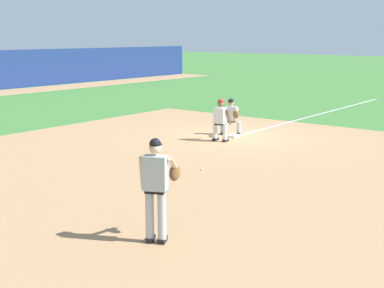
# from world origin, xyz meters

# --- Properties ---
(ground_plane) EXTENTS (160.00, 160.00, 0.00)m
(ground_plane) POSITION_xyz_m (0.00, 0.00, 0.00)
(ground_plane) COLOR #3D7533
(infield_dirt_patch) EXTENTS (18.00, 18.00, 0.01)m
(infield_dirt_patch) POSITION_xyz_m (-4.55, -2.22, 0.00)
(infield_dirt_patch) COLOR #A87F56
(infield_dirt_patch) RESTS_ON ground
(foul_line_stripe) EXTENTS (14.62, 0.10, 0.00)m
(foul_line_stripe) POSITION_xyz_m (7.31, 0.00, 0.01)
(foul_line_stripe) COLOR white
(foul_line_stripe) RESTS_ON ground
(first_base_bag) EXTENTS (0.38, 0.38, 0.09)m
(first_base_bag) POSITION_xyz_m (0.00, 0.00, 0.04)
(first_base_bag) COLOR white
(first_base_bag) RESTS_ON ground
(baseball) EXTENTS (0.07, 0.07, 0.07)m
(baseball) POSITION_xyz_m (-4.48, -1.97, 0.04)
(baseball) COLOR white
(baseball) RESTS_ON ground
(pitcher) EXTENTS (0.83, 0.59, 1.86)m
(pitcher) POSITION_xyz_m (-9.05, -4.43, 1.06)
(pitcher) COLOR black
(pitcher) RESTS_ON ground
(first_baseman) EXTENTS (0.83, 1.00, 1.34)m
(first_baseman) POSITION_xyz_m (0.30, 0.29, 0.73)
(first_baseman) COLOR black
(first_baseman) RESTS_ON ground
(baserunner) EXTENTS (0.46, 0.61, 1.46)m
(baserunner) POSITION_xyz_m (-0.88, -0.06, 0.79)
(baserunner) COLOR black
(baserunner) RESTS_ON ground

